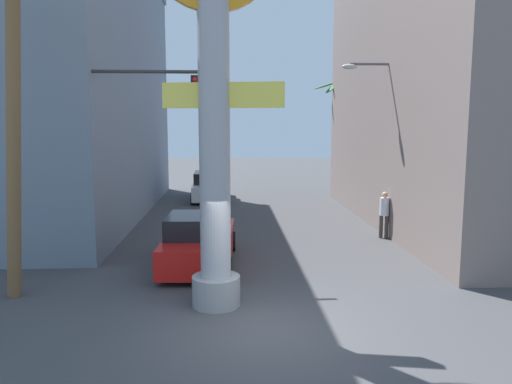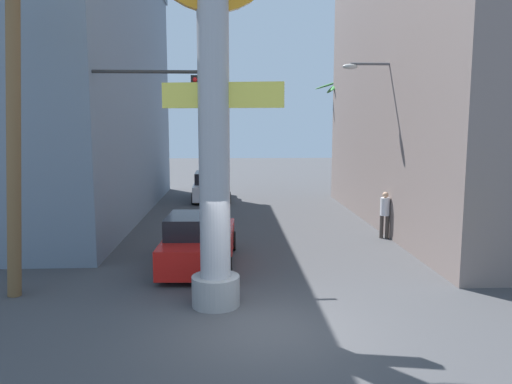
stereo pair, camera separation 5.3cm
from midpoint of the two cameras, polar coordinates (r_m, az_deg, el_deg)
The scene contains 12 objects.
ground_plane at distance 20.17m, azimuth -0.80°, elevation -4.23°, with size 84.33×84.33×0.00m, color #424244.
building_left at distance 24.94m, azimuth -22.97°, elevation 11.37°, with size 9.05×18.33×12.02m.
building_right at distance 22.63m, azimuth 23.38°, elevation 12.69°, with size 8.03×16.74×12.74m.
neon_sign_pole at distance 11.22m, azimuth -4.68°, elevation 9.35°, with size 3.06×1.12×9.60m.
street_lamp at distance 19.47m, azimuth 15.64°, elevation 6.91°, with size 2.52×0.28×6.53m.
traffic_light_mast at distance 15.22m, azimuth -16.75°, elevation 7.02°, with size 4.94×0.32×5.79m.
car_lead at distance 15.09m, azimuth -6.37°, elevation -5.66°, with size 2.21×4.69×1.56m.
car_far at distance 27.81m, azimuth -5.02°, elevation 0.60°, with size 2.11×4.25×1.56m.
palm_tree_far_right at distance 29.98m, azimuth 9.89°, elevation 8.40°, with size 3.36×3.11×6.78m.
palm_tree_near_left at distance 13.19m, azimuth -25.93°, elevation 12.06°, with size 2.61×2.65×8.33m.
palm_tree_far_left at distance 28.41m, azimuth -14.10°, elevation 7.93°, with size 2.38×2.43×7.60m.
pedestrian_mid_right at distance 18.96m, azimuth 14.59°, elevation -2.15°, with size 0.43×0.43×1.73m.
Camera 2 is at (-0.70, -9.71, 4.20)m, focal length 35.00 mm.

